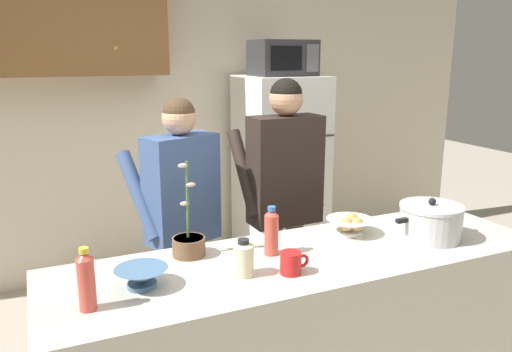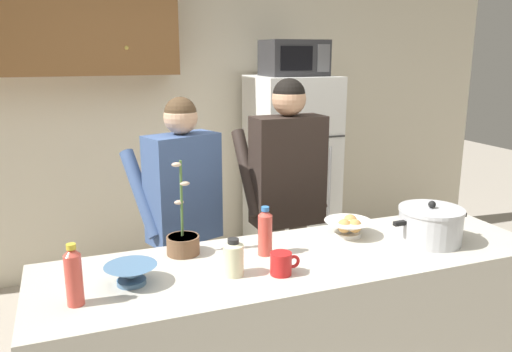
{
  "view_description": "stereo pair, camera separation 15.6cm",
  "coord_description": "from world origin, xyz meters",
  "px_view_note": "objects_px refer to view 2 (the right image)",
  "views": [
    {
      "loc": [
        -1.09,
        -1.88,
        1.82
      ],
      "look_at": [
        0.0,
        0.55,
        1.17
      ],
      "focal_mm": 35.68,
      "sensor_mm": 36.0,
      "label": 1
    },
    {
      "loc": [
        -0.95,
        -1.94,
        1.82
      ],
      "look_at": [
        0.0,
        0.55,
        1.17
      ],
      "focal_mm": 35.68,
      "sensor_mm": 36.0,
      "label": 2
    }
  ],
  "objects_px": {
    "microwave": "(294,58)",
    "coffee_mug": "(282,263)",
    "person_near_pot": "(183,204)",
    "bottle_far_corner": "(265,232)",
    "potted_orchid": "(183,241)",
    "cooking_pot": "(430,225)",
    "person_by_sink": "(287,185)",
    "empty_bowl": "(131,273)",
    "bread_bowl": "(348,227)",
    "bottle_near_edge": "(74,276)",
    "bottle_mid_counter": "(233,257)",
    "refrigerator": "(291,174)"
  },
  "relations": [
    {
      "from": "cooking_pot",
      "to": "bottle_far_corner",
      "type": "bearing_deg",
      "value": 170.49
    },
    {
      "from": "microwave",
      "to": "bottle_near_edge",
      "type": "bearing_deg",
      "value": -132.27
    },
    {
      "from": "person_by_sink",
      "to": "microwave",
      "type": "bearing_deg",
      "value": 63.7
    },
    {
      "from": "bottle_near_edge",
      "to": "bottle_far_corner",
      "type": "relative_size",
      "value": 1.04
    },
    {
      "from": "bread_bowl",
      "to": "potted_orchid",
      "type": "relative_size",
      "value": 0.55
    },
    {
      "from": "refrigerator",
      "to": "microwave",
      "type": "xyz_separation_m",
      "value": [
        0.0,
        -0.02,
        0.96
      ]
    },
    {
      "from": "microwave",
      "to": "coffee_mug",
      "type": "xyz_separation_m",
      "value": [
        -0.96,
        -1.97,
        -0.81
      ]
    },
    {
      "from": "coffee_mug",
      "to": "potted_orchid",
      "type": "bearing_deg",
      "value": 132.54
    },
    {
      "from": "cooking_pot",
      "to": "bottle_near_edge",
      "type": "height_order",
      "value": "bottle_near_edge"
    },
    {
      "from": "bread_bowl",
      "to": "bottle_near_edge",
      "type": "relative_size",
      "value": 1.01
    },
    {
      "from": "microwave",
      "to": "bottle_near_edge",
      "type": "height_order",
      "value": "microwave"
    },
    {
      "from": "person_by_sink",
      "to": "empty_bowl",
      "type": "bearing_deg",
      "value": -143.44
    },
    {
      "from": "empty_bowl",
      "to": "bottle_mid_counter",
      "type": "height_order",
      "value": "bottle_mid_counter"
    },
    {
      "from": "cooking_pot",
      "to": "bottle_far_corner",
      "type": "distance_m",
      "value": 0.82
    },
    {
      "from": "person_near_pot",
      "to": "bread_bowl",
      "type": "bearing_deg",
      "value": -42.81
    },
    {
      "from": "bread_bowl",
      "to": "bottle_mid_counter",
      "type": "bearing_deg",
      "value": -161.29
    },
    {
      "from": "microwave",
      "to": "potted_orchid",
      "type": "distance_m",
      "value": 2.21
    },
    {
      "from": "refrigerator",
      "to": "bread_bowl",
      "type": "xyz_separation_m",
      "value": [
        -0.46,
        -1.7,
        0.15
      ]
    },
    {
      "from": "empty_bowl",
      "to": "potted_orchid",
      "type": "distance_m",
      "value": 0.35
    },
    {
      "from": "bottle_near_edge",
      "to": "potted_orchid",
      "type": "bearing_deg",
      "value": 35.16
    },
    {
      "from": "microwave",
      "to": "bread_bowl",
      "type": "bearing_deg",
      "value": -105.47
    },
    {
      "from": "empty_bowl",
      "to": "potted_orchid",
      "type": "relative_size",
      "value": 0.48
    },
    {
      "from": "person_by_sink",
      "to": "bottle_far_corner",
      "type": "distance_m",
      "value": 0.77
    },
    {
      "from": "cooking_pot",
      "to": "bottle_near_edge",
      "type": "bearing_deg",
      "value": -177.95
    },
    {
      "from": "person_by_sink",
      "to": "bottle_far_corner",
      "type": "xyz_separation_m",
      "value": [
        -0.4,
        -0.66,
        -0.02
      ]
    },
    {
      "from": "refrigerator",
      "to": "coffee_mug",
      "type": "bearing_deg",
      "value": -115.66
    },
    {
      "from": "person_near_pot",
      "to": "potted_orchid",
      "type": "distance_m",
      "value": 0.59
    },
    {
      "from": "person_near_pot",
      "to": "person_by_sink",
      "type": "bearing_deg",
      "value": -5.46
    },
    {
      "from": "microwave",
      "to": "cooking_pot",
      "type": "xyz_separation_m",
      "value": [
        -0.14,
        -1.89,
        -0.77
      ]
    },
    {
      "from": "microwave",
      "to": "empty_bowl",
      "type": "bearing_deg",
      "value": -130.13
    },
    {
      "from": "bottle_near_edge",
      "to": "coffee_mug",
      "type": "bearing_deg",
      "value": -1.92
    },
    {
      "from": "refrigerator",
      "to": "person_near_pot",
      "type": "xyz_separation_m",
      "value": [
        -1.16,
        -1.05,
        0.17
      ]
    },
    {
      "from": "empty_bowl",
      "to": "coffee_mug",
      "type": "bearing_deg",
      "value": -12.03
    },
    {
      "from": "person_by_sink",
      "to": "potted_orchid",
      "type": "height_order",
      "value": "person_by_sink"
    },
    {
      "from": "person_near_pot",
      "to": "bottle_far_corner",
      "type": "xyz_separation_m",
      "value": [
        0.22,
        -0.72,
        0.05
      ]
    },
    {
      "from": "cooking_pot",
      "to": "person_by_sink",
      "type": "bearing_deg",
      "value": 116.94
    },
    {
      "from": "bottle_far_corner",
      "to": "coffee_mug",
      "type": "bearing_deg",
      "value": -93.65
    },
    {
      "from": "microwave",
      "to": "person_by_sink",
      "type": "relative_size",
      "value": 0.29
    },
    {
      "from": "bottle_near_edge",
      "to": "bottle_mid_counter",
      "type": "relative_size",
      "value": 1.49
    },
    {
      "from": "bottle_near_edge",
      "to": "bread_bowl",
      "type": "bearing_deg",
      "value": 11.61
    },
    {
      "from": "cooking_pot",
      "to": "bottle_mid_counter",
      "type": "distance_m",
      "value": 1.01
    },
    {
      "from": "refrigerator",
      "to": "bottle_near_edge",
      "type": "height_order",
      "value": "refrigerator"
    },
    {
      "from": "refrigerator",
      "to": "bread_bowl",
      "type": "relative_size",
      "value": 6.8
    },
    {
      "from": "bottle_mid_counter",
      "to": "bottle_far_corner",
      "type": "bearing_deg",
      "value": 37.7
    },
    {
      "from": "microwave",
      "to": "refrigerator",
      "type": "bearing_deg",
      "value": 90.07
    },
    {
      "from": "person_near_pot",
      "to": "coffee_mug",
      "type": "distance_m",
      "value": 0.96
    },
    {
      "from": "person_by_sink",
      "to": "potted_orchid",
      "type": "distance_m",
      "value": 0.91
    },
    {
      "from": "microwave",
      "to": "bread_bowl",
      "type": "distance_m",
      "value": 1.92
    },
    {
      "from": "person_by_sink",
      "to": "empty_bowl",
      "type": "relative_size",
      "value": 7.99
    },
    {
      "from": "person_by_sink",
      "to": "bottle_near_edge",
      "type": "height_order",
      "value": "person_by_sink"
    }
  ]
}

